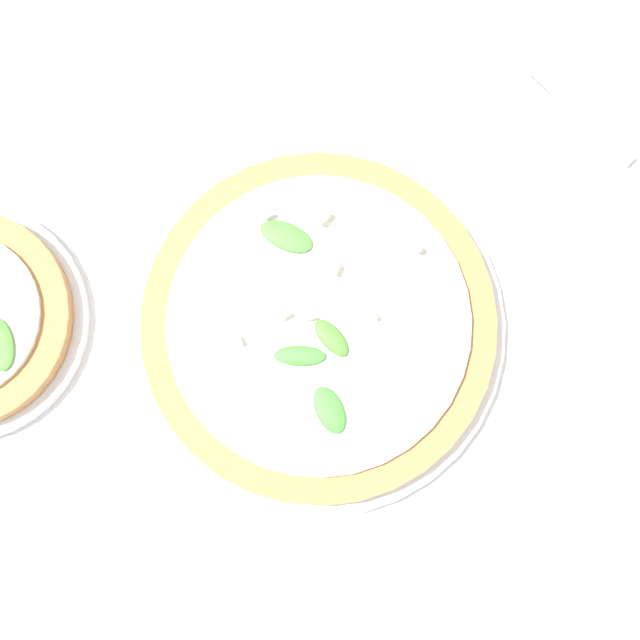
% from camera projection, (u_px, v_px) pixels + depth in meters
% --- Properties ---
extents(ground_plane, '(6.00, 6.00, 0.00)m').
position_uv_depth(ground_plane, '(290.00, 318.00, 0.76)').
color(ground_plane, silver).
extents(pizza_arugula_main, '(0.31, 0.31, 0.05)m').
position_uv_depth(pizza_arugula_main, '(320.00, 323.00, 0.74)').
color(pizza_arugula_main, white).
rests_on(pizza_arugula_main, ground_plane).
extents(napkin, '(0.14, 0.11, 0.01)m').
position_uv_depth(napkin, '(604.00, 139.00, 0.78)').
color(napkin, silver).
rests_on(napkin, ground_plane).
extents(fork, '(0.18, 0.10, 0.00)m').
position_uv_depth(fork, '(611.00, 142.00, 0.77)').
color(fork, silver).
rests_on(fork, ground_plane).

